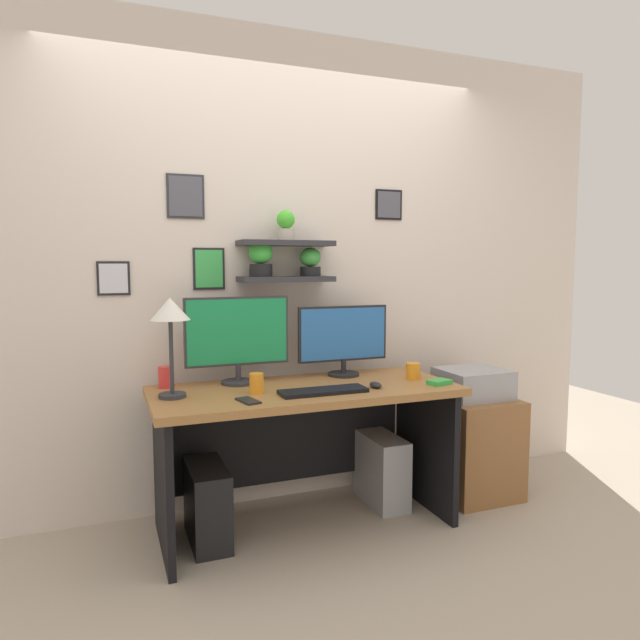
{
  "coord_description": "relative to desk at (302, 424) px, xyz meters",
  "views": [
    {
      "loc": [
        -0.98,
        -2.73,
        1.39
      ],
      "look_at": [
        0.1,
        0.05,
        1.09
      ],
      "focal_mm": 31.91,
      "sensor_mm": 36.0,
      "label": 1
    }
  ],
  "objects": [
    {
      "name": "computer_mouse",
      "position": [
        0.33,
        -0.2,
        0.23
      ],
      "size": [
        0.06,
        0.09,
        0.03
      ],
      "primitive_type": "ellipsoid",
      "color": "black",
      "rests_on": "desk"
    },
    {
      "name": "monitor_left",
      "position": [
        -0.31,
        0.16,
        0.47
      ],
      "size": [
        0.56,
        0.18,
        0.46
      ],
      "color": "#2D2D33",
      "rests_on": "desk"
    },
    {
      "name": "pen_cup",
      "position": [
        -0.27,
        -0.1,
        0.26
      ],
      "size": [
        0.07,
        0.07,
        0.1
      ],
      "primitive_type": "cylinder",
      "color": "orange",
      "rests_on": "desk"
    },
    {
      "name": "cell_phone",
      "position": [
        -0.35,
        -0.25,
        0.22
      ],
      "size": [
        0.1,
        0.15,
        0.01
      ],
      "primitive_type": "cube",
      "rotation": [
        0.0,
        0.0,
        0.22
      ],
      "color": "black",
      "rests_on": "desk"
    },
    {
      "name": "keyboard",
      "position": [
        0.04,
        -0.21,
        0.22
      ],
      "size": [
        0.44,
        0.14,
        0.02
      ],
      "primitive_type": "cube",
      "color": "black",
      "rests_on": "desk"
    },
    {
      "name": "drawer_cabinet",
      "position": [
        1.08,
        -0.0,
        -0.24
      ],
      "size": [
        0.44,
        0.5,
        0.59
      ],
      "primitive_type": "cube",
      "color": "brown",
      "rests_on": "ground"
    },
    {
      "name": "desk_lamp",
      "position": [
        -0.67,
        -0.04,
        0.6
      ],
      "size": [
        0.19,
        0.19,
        0.48
      ],
      "color": "#2D2D33",
      "rests_on": "desk"
    },
    {
      "name": "coffee_mug",
      "position": [
        0.63,
        -0.07,
        0.26
      ],
      "size": [
        0.08,
        0.08,
        0.09
      ],
      "primitive_type": "cylinder",
      "color": "orange",
      "rests_on": "desk"
    },
    {
      "name": "computer_tower_right",
      "position": [
        0.51,
        0.06,
        -0.34
      ],
      "size": [
        0.18,
        0.4,
        0.4
      ],
      "primitive_type": "cube",
      "color": "#99999E",
      "rests_on": "ground"
    },
    {
      "name": "desk",
      "position": [
        0.0,
        0.0,
        0.0
      ],
      "size": [
        1.58,
        0.68,
        0.75
      ],
      "color": "#9E6B38",
      "rests_on": "ground"
    },
    {
      "name": "water_cup",
      "position": [
        -0.68,
        0.2,
        0.27
      ],
      "size": [
        0.07,
        0.07,
        0.11
      ],
      "primitive_type": "cylinder",
      "color": "red",
      "rests_on": "desk"
    },
    {
      "name": "back_wall_assembly",
      "position": [
        -0.0,
        0.38,
        0.82
      ],
      "size": [
        4.4,
        0.24,
        2.7
      ],
      "color": "beige",
      "rests_on": "ground"
    },
    {
      "name": "ground_plane",
      "position": [
        0.0,
        -0.05,
        -0.54
      ],
      "size": [
        8.0,
        8.0,
        0.0
      ],
      "primitive_type": "plane",
      "color": "tan"
    },
    {
      "name": "printer",
      "position": [
        1.08,
        -0.0,
        0.14
      ],
      "size": [
        0.38,
        0.34,
        0.17
      ],
      "primitive_type": "cube",
      "color": "#9E9EA3",
      "rests_on": "drawer_cabinet"
    },
    {
      "name": "monitor_right",
      "position": [
        0.31,
        0.16,
        0.43
      ],
      "size": [
        0.54,
        0.18,
        0.4
      ],
      "color": "black",
      "rests_on": "desk"
    },
    {
      "name": "scissors_tray",
      "position": [
        0.69,
        -0.25,
        0.22
      ],
      "size": [
        0.14,
        0.11,
        0.02
      ],
      "primitive_type": "cube",
      "rotation": [
        0.0,
        0.0,
        0.24
      ],
      "color": "green",
      "rests_on": "desk"
    },
    {
      "name": "computer_tower_left",
      "position": [
        -0.52,
        -0.04,
        -0.34
      ],
      "size": [
        0.18,
        0.4,
        0.39
      ],
      "primitive_type": "cube",
      "color": "black",
      "rests_on": "ground"
    }
  ]
}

